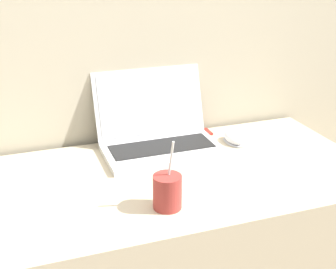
{
  "coord_description": "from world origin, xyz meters",
  "views": [
    {
      "loc": [
        -0.36,
        -0.88,
        1.43
      ],
      "look_at": [
        0.1,
        0.41,
        0.87
      ],
      "focal_mm": 50.0,
      "sensor_mm": 36.0,
      "label": 1
    }
  ],
  "objects": [
    {
      "name": "drink_cup",
      "position": [
        -0.0,
        0.14,
        0.83
      ],
      "size": [
        0.08,
        0.08,
        0.19
      ],
      "color": "#9E332D",
      "rests_on": "desk"
    },
    {
      "name": "computer_mouse",
      "position": [
        0.37,
        0.47,
        0.79
      ],
      "size": [
        0.06,
        0.11,
        0.04
      ],
      "color": "#B2B2B7",
      "rests_on": "desk"
    },
    {
      "name": "wall_back",
      "position": [
        0.0,
        0.66,
        1.25
      ],
      "size": [
        7.0,
        0.04,
        2.5
      ],
      "color": "#BCB299",
      "rests_on": "ground_plane"
    },
    {
      "name": "usb_stick",
      "position": [
        0.32,
        0.58,
        0.78
      ],
      "size": [
        0.02,
        0.06,
        0.01
      ],
      "color": "#B2261E",
      "rests_on": "desk"
    },
    {
      "name": "laptop",
      "position": [
        0.1,
        0.52,
        0.84
      ],
      "size": [
        0.39,
        0.3,
        0.25
      ],
      "color": "silver",
      "rests_on": "desk"
    }
  ]
}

